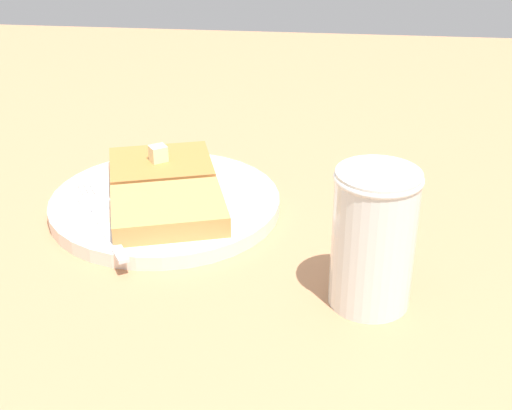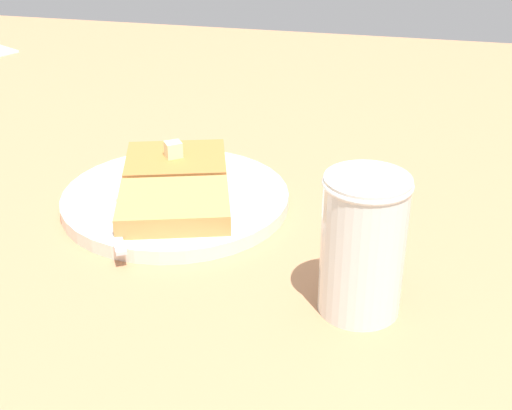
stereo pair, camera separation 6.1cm
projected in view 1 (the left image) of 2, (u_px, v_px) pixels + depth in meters
The scene contains 7 objects.
table_surface at pixel (98, 175), 80.08cm from camera, with size 124.20×124.20×2.78cm, color #B17952.
plate at pixel (165, 203), 69.33cm from camera, with size 22.24×22.24×1.36cm.
toast_slice_left at pixel (161, 169), 72.63cm from camera, with size 8.63×10.16×1.92cm, color #AF7035.
toast_slice_middle at pixel (168, 210), 64.61cm from camera, with size 8.63×10.16×1.92cm, color tan.
butter_pat_primary at pixel (158, 153), 71.74cm from camera, with size 1.60×1.44×1.60cm, color beige.
fork at pixel (98, 214), 65.62cm from camera, with size 14.48×9.42×0.36cm.
syrup_jar at pixel (373, 246), 53.81cm from camera, with size 6.54×6.54×11.14cm.
Camera 1 is at (70.22, 25.67, 35.32)cm, focal length 50.00 mm.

